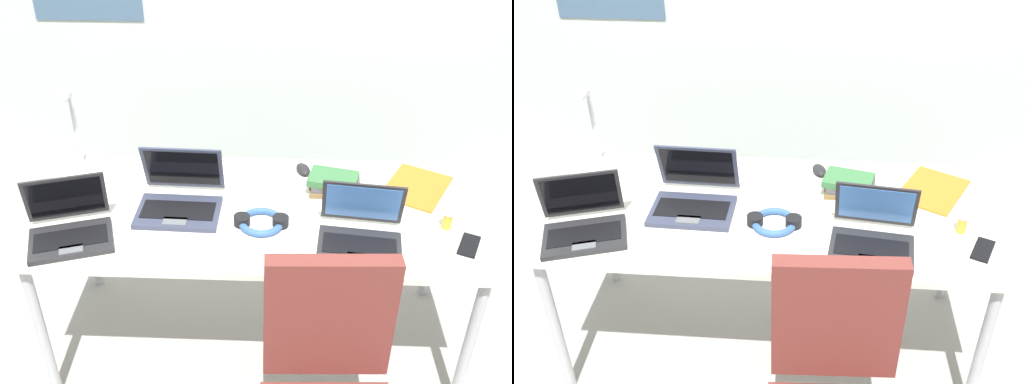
# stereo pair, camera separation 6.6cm
# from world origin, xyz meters

# --- Properties ---
(ground_plane) EXTENTS (12.00, 12.00, 0.00)m
(ground_plane) POSITION_xyz_m (0.00, 0.00, 0.00)
(ground_plane) COLOR gray
(desk) EXTENTS (1.80, 0.80, 0.74)m
(desk) POSITION_xyz_m (0.00, 0.00, 0.68)
(desk) COLOR silver
(desk) RESTS_ON ground_plane
(desk_lamp) EXTENTS (0.12, 0.18, 0.40)m
(desk_lamp) POSITION_xyz_m (-0.80, 0.28, 0.94)
(desk_lamp) COLOR silver
(desk_lamp) RESTS_ON desk
(laptop_back_right) EXTENTS (0.34, 0.31, 0.24)m
(laptop_back_right) POSITION_xyz_m (-0.31, -0.01, 0.79)
(laptop_back_right) COLOR #33384C
(laptop_back_right) RESTS_ON desk
(laptop_by_keyboard) EXTENTS (0.34, 0.31, 0.22)m
(laptop_by_keyboard) POSITION_xyz_m (0.39, -0.21, 0.79)
(laptop_by_keyboard) COLOR #232326
(laptop_by_keyboard) RESTS_ON desk
(laptop_near_lamp) EXTENTS (0.37, 0.34, 0.22)m
(laptop_near_lamp) POSITION_xyz_m (-0.69, -0.21, 0.79)
(laptop_near_lamp) COLOR #232326
(laptop_near_lamp) RESTS_ON desk
(computer_mouse) EXTENTS (0.08, 0.11, 0.03)m
(computer_mouse) POSITION_xyz_m (0.20, 0.29, 0.76)
(computer_mouse) COLOR black
(computer_mouse) RESTS_ON desk
(cell_phone) EXTENTS (0.11, 0.15, 0.01)m
(cell_phone) POSITION_xyz_m (0.80, -0.21, 0.74)
(cell_phone) COLOR black
(cell_phone) RESTS_ON desk
(headphones) EXTENTS (0.21, 0.18, 0.04)m
(headphones) POSITION_xyz_m (0.03, -0.11, 0.76)
(headphones) COLOR #335999
(headphones) RESTS_ON desk
(pill_bottle) EXTENTS (0.04, 0.04, 0.08)m
(pill_bottle) POSITION_xyz_m (0.74, -0.10, 0.78)
(pill_bottle) COLOR gold
(pill_bottle) RESTS_ON desk
(book_stack) EXTENTS (0.23, 0.19, 0.08)m
(book_stack) POSITION_xyz_m (0.32, 0.15, 0.78)
(book_stack) COLOR brown
(book_stack) RESTS_ON desk
(paper_folder_near_lamp) EXTENTS (0.35, 0.38, 0.01)m
(paper_folder_near_lamp) POSITION_xyz_m (0.67, 0.18, 0.74)
(paper_folder_near_lamp) COLOR orange
(paper_folder_near_lamp) RESTS_ON desk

